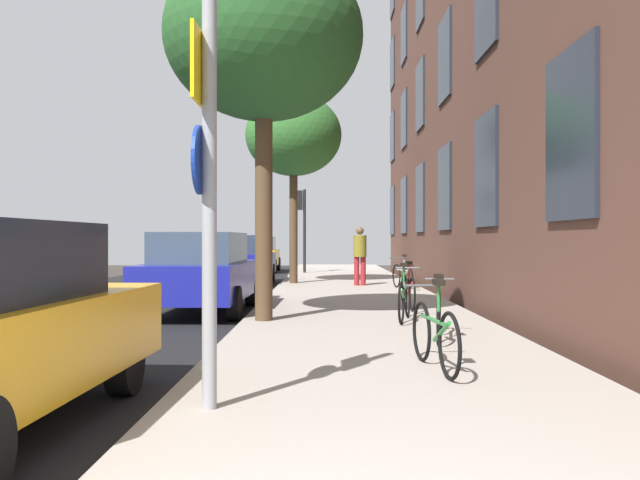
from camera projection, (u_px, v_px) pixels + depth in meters
The scene contains 16 objects.
ground_plane at pixel (216, 297), 16.85m from camera, with size 41.80×41.80×0.00m, color #332D28.
road_asphalt at pixel (135, 297), 16.86m from camera, with size 7.00×38.00×0.01m, color black.
sidewalk at pixel (351, 295), 16.82m from camera, with size 4.20×38.00×0.12m, color #9E9389.
sign_post at pixel (207, 171), 5.27m from camera, with size 0.15×0.60×3.47m.
traffic_light at pixel (302, 215), 27.01m from camera, with size 0.43×0.24×3.46m.
tree_near at pixel (264, 37), 11.03m from camera, with size 3.38×3.38×6.27m.
tree_far at pixel (293, 136), 20.54m from camera, with size 3.04×3.04×5.97m.
bicycle_0 at pixel (435, 334), 6.82m from camera, with size 0.42×1.67×0.96m.
bicycle_1 at pixel (439, 314), 8.94m from camera, with size 0.49×1.67×0.90m.
bicycle_2 at pixel (405, 298), 10.98m from camera, with size 0.53×1.62×0.98m.
bicycle_3 at pixel (408, 290), 12.91m from camera, with size 0.42×1.70×0.94m.
bicycle_4 at pixel (402, 275), 18.08m from camera, with size 0.51×1.71×0.96m.
pedestrian_0 at pixel (360, 252), 19.47m from camera, with size 0.55×0.55×1.75m.
car_1 at pixel (202, 272), 13.12m from camera, with size 1.93×4.25×1.62m.
car_2 at pixel (242, 259), 21.45m from camera, with size 1.93×4.20×1.62m.
car_3 at pixel (258, 254), 29.79m from camera, with size 1.84×3.93×1.62m.
Camera 1 is at (0.40, -1.83, 1.49)m, focal length 36.55 mm.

